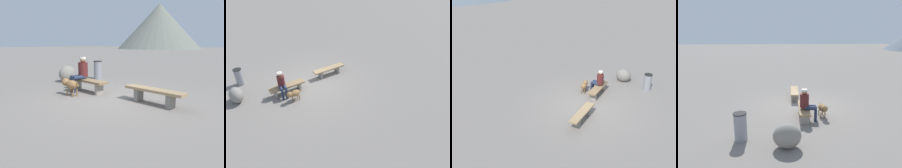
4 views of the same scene
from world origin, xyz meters
TOP-DOWN VIEW (x-y plane):
  - ground at (0.00, 0.00)m, footprint 210.00×210.00m
  - bench_left at (-1.29, -0.18)m, footprint 1.85×0.59m
  - bench_right at (1.29, -0.16)m, footprint 1.76×0.61m
  - seated_person at (1.55, -0.10)m, footprint 0.44×0.67m
  - dog at (1.35, 0.59)m, footprint 0.76×0.30m
  - trash_bin at (2.81, -2.41)m, footprint 0.41×0.41m
  - boulder at (3.41, -1.04)m, footprint 0.65×0.86m

SIDE VIEW (x-z plane):
  - ground at x=0.00m, z-range -0.06..0.00m
  - bench_left at x=-1.29m, z-range 0.10..0.54m
  - bench_right at x=1.29m, z-range 0.12..0.56m
  - boulder at x=3.41m, z-range 0.00..0.72m
  - dog at x=1.35m, z-range 0.10..0.66m
  - trash_bin at x=2.81m, z-range 0.00..0.89m
  - seated_person at x=1.55m, z-range 0.09..1.33m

